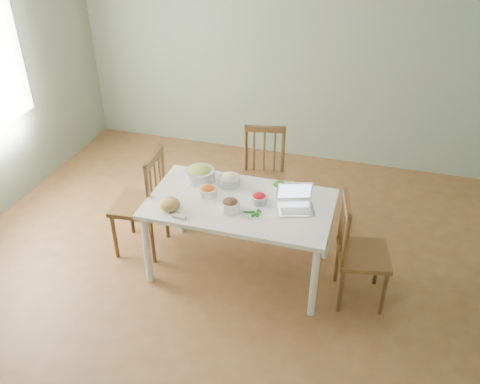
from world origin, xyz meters
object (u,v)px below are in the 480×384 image
(chair_far, at_px, (262,179))
(dining_table, at_px, (240,236))
(chair_right, at_px, (364,252))
(laptop, at_px, (297,200))
(chair_left, at_px, (138,202))
(bread_boule, at_px, (170,204))
(bowl_squash, at_px, (200,173))

(chair_far, bearing_deg, dining_table, -99.88)
(dining_table, bearing_deg, chair_far, 90.10)
(chair_right, bearing_deg, laptop, 71.45)
(chair_right, distance_m, laptop, 0.69)
(dining_table, height_order, chair_far, chair_far)
(chair_left, xyz_separation_m, chair_right, (2.07, -0.11, -0.03))
(dining_table, bearing_deg, bread_boule, -151.91)
(dining_table, distance_m, chair_left, 1.01)
(chair_far, height_order, laptop, chair_far)
(dining_table, relative_size, bread_boule, 9.23)
(laptop, bearing_deg, bowl_squash, 148.14)
(chair_left, height_order, laptop, chair_left)
(bread_boule, bearing_deg, chair_left, 146.04)
(chair_left, bearing_deg, bowl_squash, 104.69)
(dining_table, bearing_deg, chair_right, -3.70)
(laptop, bearing_deg, chair_right, -25.69)
(chair_far, xyz_separation_m, chair_right, (1.07, -0.88, -0.01))
(bowl_squash, bearing_deg, chair_right, -11.37)
(bread_boule, distance_m, bowl_squash, 0.52)
(chair_left, height_order, bowl_squash, chair_left)
(chair_right, relative_size, laptop, 3.26)
(chair_right, xyz_separation_m, bread_boule, (-1.59, -0.21, 0.31))
(chair_left, relative_size, chair_right, 1.07)
(bread_boule, height_order, bowl_squash, bowl_squash)
(chair_far, relative_size, chair_right, 1.02)
(chair_far, bearing_deg, laptop, -68.84)
(dining_table, height_order, bread_boule, bread_boule)
(chair_far, relative_size, bread_boule, 5.84)
(chair_far, bearing_deg, bread_boule, -125.60)
(dining_table, relative_size, bowl_squash, 5.98)
(bowl_squash, bearing_deg, bread_boule, -98.66)
(chair_far, height_order, bowl_squash, chair_far)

